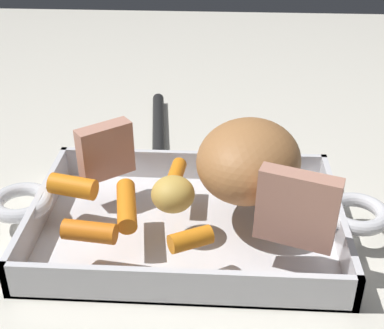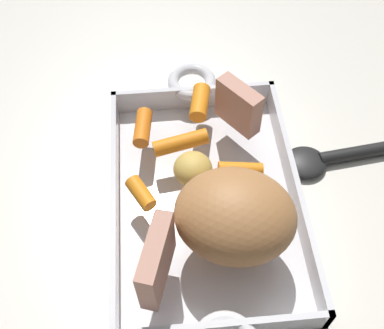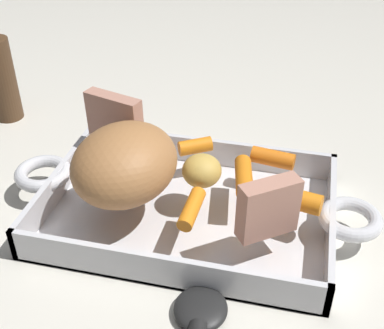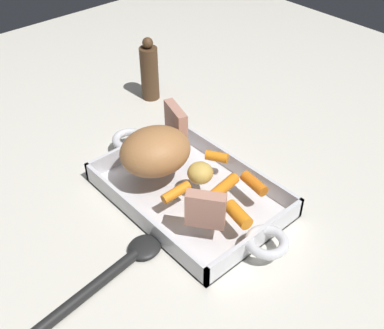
# 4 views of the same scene
# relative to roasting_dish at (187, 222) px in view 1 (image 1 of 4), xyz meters

# --- Properties ---
(ground_plane) EXTENTS (1.93, 1.93, 0.00)m
(ground_plane) POSITION_rel_roasting_dish_xyz_m (0.00, 0.00, -0.01)
(ground_plane) COLOR silver
(roasting_dish) EXTENTS (0.45, 0.24, 0.04)m
(roasting_dish) POSITION_rel_roasting_dish_xyz_m (0.00, 0.00, 0.00)
(roasting_dish) COLOR silver
(roasting_dish) RESTS_ON ground_plane
(pork_roast) EXTENTS (0.14, 0.16, 0.08)m
(pork_roast) POSITION_rel_roasting_dish_xyz_m (0.07, 0.02, 0.07)
(pork_roast) COLOR #AC7241
(pork_roast) RESTS_ON roasting_dish
(roast_slice_thick) EXTENTS (0.07, 0.06, 0.07)m
(roast_slice_thick) POSITION_rel_roasting_dish_xyz_m (-0.10, 0.05, 0.06)
(roast_slice_thick) COLOR tan
(roast_slice_thick) RESTS_ON roasting_dish
(roast_slice_outer) EXTENTS (0.08, 0.04, 0.08)m
(roast_slice_outer) POSITION_rel_roasting_dish_xyz_m (0.11, -0.06, 0.07)
(roast_slice_outer) COLOR tan
(roast_slice_outer) RESTS_ON roasting_dish
(baby_carrot_northwest) EXTENTS (0.06, 0.03, 0.02)m
(baby_carrot_northwest) POSITION_rel_roasting_dish_xyz_m (-0.09, -0.07, 0.04)
(baby_carrot_northwest) COLOR orange
(baby_carrot_northwest) RESTS_ON roasting_dish
(baby_carrot_southwest) EXTENTS (0.06, 0.03, 0.03)m
(baby_carrot_southwest) POSITION_rel_roasting_dish_xyz_m (-0.13, 0.01, 0.04)
(baby_carrot_southwest) COLOR orange
(baby_carrot_southwest) RESTS_ON roasting_dish
(baby_carrot_southeast) EXTENTS (0.05, 0.04, 0.02)m
(baby_carrot_southeast) POSITION_rel_roasting_dish_xyz_m (0.01, -0.08, 0.04)
(baby_carrot_southeast) COLOR orange
(baby_carrot_southeast) RESTS_ON roasting_dish
(baby_carrot_short) EXTENTS (0.03, 0.08, 0.03)m
(baby_carrot_short) POSITION_rel_roasting_dish_xyz_m (-0.06, -0.03, 0.04)
(baby_carrot_short) COLOR orange
(baby_carrot_short) RESTS_ON roasting_dish
(baby_carrot_center_left) EXTENTS (0.02, 0.06, 0.02)m
(baby_carrot_center_left) POSITION_rel_roasting_dish_xyz_m (-0.02, 0.04, 0.04)
(baby_carrot_center_left) COLOR orange
(baby_carrot_center_left) RESTS_ON roasting_dish
(potato_golden_small) EXTENTS (0.06, 0.06, 0.04)m
(potato_golden_small) POSITION_rel_roasting_dish_xyz_m (-0.01, -0.01, 0.05)
(potato_golden_small) COLOR gold
(potato_golden_small) RESTS_ON roasting_dish
(serving_spoon) EXTENTS (0.06, 0.25, 0.02)m
(serving_spoon) POSITION_rel_roasting_dish_xyz_m (-0.06, 0.21, -0.01)
(serving_spoon) COLOR black
(serving_spoon) RESTS_ON ground_plane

